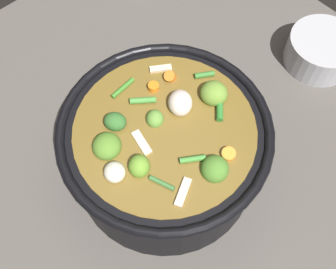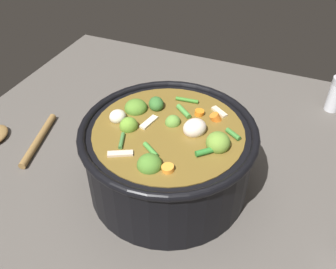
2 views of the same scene
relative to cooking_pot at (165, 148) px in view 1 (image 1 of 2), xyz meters
name	(u,v)px [view 1 (image 1 of 2)]	position (x,y,z in m)	size (l,w,h in m)	color
ground_plane	(165,168)	(0.00, 0.00, -0.08)	(1.10, 1.10, 0.00)	#514C47
cooking_pot	(165,148)	(0.00, 0.00, 0.00)	(0.33, 0.33, 0.17)	black
small_saucepan	(323,50)	(0.04, 0.41, -0.05)	(0.19, 0.23, 0.06)	#ADADB2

